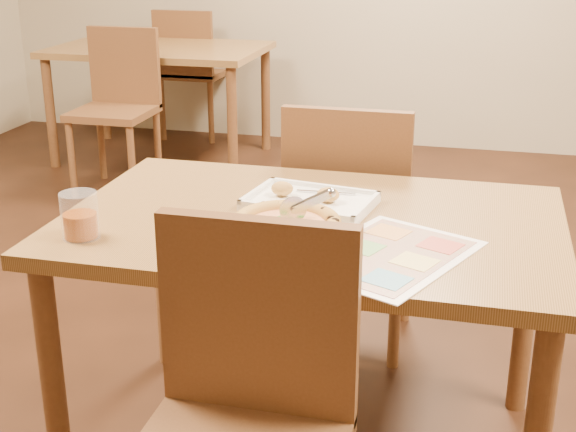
% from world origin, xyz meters
% --- Properties ---
extents(dining_table, '(1.30, 0.85, 0.72)m').
position_xyz_m(dining_table, '(0.00, 0.00, 0.63)').
color(dining_table, olive).
rests_on(dining_table, ground).
extents(chair_near, '(0.42, 0.42, 0.47)m').
position_xyz_m(chair_near, '(0.00, -0.60, 0.57)').
color(chair_near, brown).
rests_on(chair_near, ground).
extents(chair_far, '(0.42, 0.42, 0.47)m').
position_xyz_m(chair_far, '(-0.00, 0.60, 0.57)').
color(chair_far, brown).
rests_on(chair_far, ground).
extents(bg_table, '(1.30, 0.85, 0.72)m').
position_xyz_m(bg_table, '(-1.60, 2.80, 0.63)').
color(bg_table, olive).
rests_on(bg_table, ground).
extents(bg_chair_near, '(0.42, 0.42, 0.47)m').
position_xyz_m(bg_chair_near, '(-1.60, 2.20, 0.57)').
color(bg_chair_near, brown).
rests_on(bg_chair_near, ground).
extents(bg_chair_far, '(0.42, 0.42, 0.47)m').
position_xyz_m(bg_chair_far, '(-1.60, 3.30, 0.57)').
color(bg_chair_far, brown).
rests_on(bg_chair_far, ground).
extents(plate, '(0.30, 0.30, 0.01)m').
position_xyz_m(plate, '(-0.03, -0.14, 0.73)').
color(plate, white).
rests_on(plate, dining_table).
extents(pizza, '(0.28, 0.28, 0.04)m').
position_xyz_m(pizza, '(-0.03, -0.13, 0.75)').
color(pizza, gold).
rests_on(pizza, plate).
extents(pizza_cutter, '(0.12, 0.08, 0.08)m').
position_xyz_m(pizza_cutter, '(0.01, -0.12, 0.80)').
color(pizza_cutter, silver).
rests_on(pizza_cutter, pizza).
extents(appetizer_tray, '(0.36, 0.28, 0.06)m').
position_xyz_m(appetizer_tray, '(-0.03, 0.08, 0.73)').
color(appetizer_tray, white).
rests_on(appetizer_tray, dining_table).
extents(glass_tumbler, '(0.09, 0.09, 0.11)m').
position_xyz_m(glass_tumbler, '(-0.52, -0.28, 0.77)').
color(glass_tumbler, '#8F3C0B').
rests_on(glass_tumbler, dining_table).
extents(menu, '(0.46, 0.52, 0.00)m').
position_xyz_m(menu, '(0.23, -0.21, 0.72)').
color(menu, white).
rests_on(menu, dining_table).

